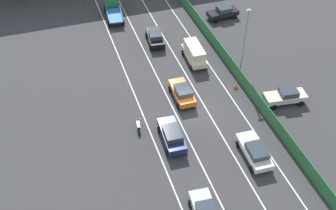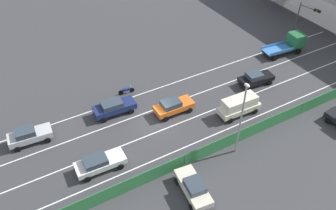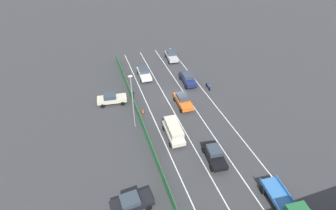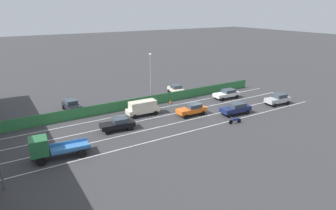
{
  "view_description": "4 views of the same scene",
  "coord_description": "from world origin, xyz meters",
  "px_view_note": "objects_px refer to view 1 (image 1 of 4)",
  "views": [
    {
      "loc": [
        -12.39,
        -30.13,
        29.75
      ],
      "look_at": [
        -2.44,
        0.2,
        1.28
      ],
      "focal_mm": 44.82,
      "sensor_mm": 36.0,
      "label": 1
    },
    {
      "loc": [
        25.45,
        -13.28,
        26.02
      ],
      "look_at": [
        0.07,
        1.23,
        1.61
      ],
      "focal_mm": 38.15,
      "sensor_mm": 36.0,
      "label": 2
    },
    {
      "loc": [
        12.2,
        31.83,
        24.39
      ],
      "look_at": [
        2.62,
        3.27,
        1.6
      ],
      "focal_mm": 28.03,
      "sensor_mm": 36.0,
      "label": 3
    },
    {
      "loc": [
        -32.74,
        26.09,
        14.99
      ],
      "look_at": [
        0.07,
        5.97,
        2.15
      ],
      "focal_mm": 31.37,
      "sensor_mm": 36.0,
      "label": 4
    }
  ],
  "objects_px": {
    "car_taxi_orange": "(182,92)",
    "motorcycle": "(138,126)",
    "traffic_cone": "(236,86)",
    "car_van_cream": "(194,53)",
    "street_lamp": "(245,36)",
    "flatbed_truck_blue": "(112,5)",
    "car_sedan_black": "(155,37)",
    "car_hatchback_white": "(255,151)",
    "parked_sedan_cream": "(286,96)",
    "car_sedan_navy": "(172,135)",
    "parked_sedan_dark": "(223,12)"
  },
  "relations": [
    {
      "from": "car_sedan_black",
      "to": "car_sedan_navy",
      "type": "relative_size",
      "value": 0.95
    },
    {
      "from": "flatbed_truck_blue",
      "to": "motorcycle",
      "type": "distance_m",
      "value": 23.53
    },
    {
      "from": "car_taxi_orange",
      "to": "parked_sedan_dark",
      "type": "relative_size",
      "value": 1.02
    },
    {
      "from": "parked_sedan_dark",
      "to": "car_hatchback_white",
      "type": "bearing_deg",
      "value": -107.18
    },
    {
      "from": "car_sedan_black",
      "to": "motorcycle",
      "type": "distance_m",
      "value": 15.65
    },
    {
      "from": "motorcycle",
      "to": "street_lamp",
      "type": "distance_m",
      "value": 15.46
    },
    {
      "from": "car_taxi_orange",
      "to": "parked_sedan_dark",
      "type": "height_order",
      "value": "car_taxi_orange"
    },
    {
      "from": "car_taxi_orange",
      "to": "car_hatchback_white",
      "type": "xyz_separation_m",
      "value": [
        3.55,
        -10.01,
        -0.05
      ]
    },
    {
      "from": "car_van_cream",
      "to": "traffic_cone",
      "type": "xyz_separation_m",
      "value": [
        2.57,
        -6.32,
        -0.91
      ]
    },
    {
      "from": "car_sedan_black",
      "to": "car_taxi_orange",
      "type": "xyz_separation_m",
      "value": [
        -0.39,
        -11.35,
        0.04
      ]
    },
    {
      "from": "motorcycle",
      "to": "car_van_cream",
      "type": "bearing_deg",
      "value": 44.3
    },
    {
      "from": "traffic_cone",
      "to": "flatbed_truck_blue",
      "type": "bearing_deg",
      "value": 114.58
    },
    {
      "from": "parked_sedan_dark",
      "to": "street_lamp",
      "type": "height_order",
      "value": "street_lamp"
    },
    {
      "from": "car_taxi_orange",
      "to": "car_sedan_navy",
      "type": "height_order",
      "value": "car_taxi_orange"
    },
    {
      "from": "car_sedan_navy",
      "to": "car_hatchback_white",
      "type": "xyz_separation_m",
      "value": [
        6.63,
        -4.31,
        -0.06
      ]
    },
    {
      "from": "car_taxi_orange",
      "to": "car_hatchback_white",
      "type": "relative_size",
      "value": 0.94
    },
    {
      "from": "car_sedan_black",
      "to": "flatbed_truck_blue",
      "type": "distance_m",
      "value": 9.63
    },
    {
      "from": "car_taxi_orange",
      "to": "motorcycle",
      "type": "xyz_separation_m",
      "value": [
        -5.72,
        -3.05,
        -0.47
      ]
    },
    {
      "from": "flatbed_truck_blue",
      "to": "parked_sedan_dark",
      "type": "relative_size",
      "value": 1.37
    },
    {
      "from": "car_sedan_navy",
      "to": "traffic_cone",
      "type": "height_order",
      "value": "car_sedan_navy"
    },
    {
      "from": "parked_sedan_cream",
      "to": "car_taxi_orange",
      "type": "bearing_deg",
      "value": 158.82
    },
    {
      "from": "car_sedan_black",
      "to": "car_van_cream",
      "type": "distance_m",
      "value": 6.19
    },
    {
      "from": "car_sedan_black",
      "to": "car_hatchback_white",
      "type": "height_order",
      "value": "car_sedan_black"
    },
    {
      "from": "car_sedan_black",
      "to": "street_lamp",
      "type": "bearing_deg",
      "value": -49.39
    },
    {
      "from": "motorcycle",
      "to": "traffic_cone",
      "type": "xyz_separation_m",
      "value": [
        11.99,
        2.87,
        -0.15
      ]
    },
    {
      "from": "street_lamp",
      "to": "motorcycle",
      "type": "bearing_deg",
      "value": -158.34
    },
    {
      "from": "car_sedan_black",
      "to": "flatbed_truck_blue",
      "type": "xyz_separation_m",
      "value": [
        -3.49,
        8.97,
        0.44
      ]
    },
    {
      "from": "flatbed_truck_blue",
      "to": "traffic_cone",
      "type": "height_order",
      "value": "flatbed_truck_blue"
    },
    {
      "from": "flatbed_truck_blue",
      "to": "traffic_cone",
      "type": "distance_m",
      "value": 22.56
    },
    {
      "from": "car_hatchback_white",
      "to": "parked_sedan_cream",
      "type": "distance_m",
      "value": 9.02
    },
    {
      "from": "car_sedan_black",
      "to": "street_lamp",
      "type": "xyz_separation_m",
      "value": [
        7.66,
        -8.94,
        4.0
      ]
    },
    {
      "from": "car_sedan_black",
      "to": "parked_sedan_cream",
      "type": "distance_m",
      "value": 18.23
    },
    {
      "from": "car_hatchback_white",
      "to": "motorcycle",
      "type": "xyz_separation_m",
      "value": [
        -9.26,
        6.96,
        -0.42
      ]
    },
    {
      "from": "car_van_cream",
      "to": "car_taxi_orange",
      "type": "bearing_deg",
      "value": -121.11
    },
    {
      "from": "parked_sedan_cream",
      "to": "parked_sedan_dark",
      "type": "xyz_separation_m",
      "value": [
        0.87,
        18.45,
        -0.0
      ]
    },
    {
      "from": "car_van_cream",
      "to": "parked_sedan_dark",
      "type": "relative_size",
      "value": 1.11
    },
    {
      "from": "car_sedan_navy",
      "to": "parked_sedan_cream",
      "type": "xyz_separation_m",
      "value": [
        13.34,
        1.73,
        -0.03
      ]
    },
    {
      "from": "parked_sedan_cream",
      "to": "car_van_cream",
      "type": "bearing_deg",
      "value": 122.91
    },
    {
      "from": "car_hatchback_white",
      "to": "street_lamp",
      "type": "relative_size",
      "value": 0.58
    },
    {
      "from": "car_hatchback_white",
      "to": "car_van_cream",
      "type": "distance_m",
      "value": 16.16
    },
    {
      "from": "car_van_cream",
      "to": "motorcycle",
      "type": "xyz_separation_m",
      "value": [
        -9.42,
        -9.19,
        -0.76
      ]
    },
    {
      "from": "street_lamp",
      "to": "car_van_cream",
      "type": "bearing_deg",
      "value": 139.38
    },
    {
      "from": "car_sedan_black",
      "to": "parked_sedan_cream",
      "type": "height_order",
      "value": "parked_sedan_cream"
    },
    {
      "from": "car_van_cream",
      "to": "traffic_cone",
      "type": "distance_m",
      "value": 6.88
    },
    {
      "from": "car_sedan_navy",
      "to": "flatbed_truck_blue",
      "type": "xyz_separation_m",
      "value": [
        -0.01,
        26.02,
        0.39
      ]
    },
    {
      "from": "flatbed_truck_blue",
      "to": "motorcycle",
      "type": "relative_size",
      "value": 3.07
    },
    {
      "from": "motorcycle",
      "to": "street_lamp",
      "type": "bearing_deg",
      "value": 21.66
    },
    {
      "from": "car_taxi_orange",
      "to": "parked_sedan_cream",
      "type": "height_order",
      "value": "car_taxi_orange"
    },
    {
      "from": "car_taxi_orange",
      "to": "car_hatchback_white",
      "type": "distance_m",
      "value": 10.62
    },
    {
      "from": "flatbed_truck_blue",
      "to": "car_taxi_orange",
      "type": "bearing_deg",
      "value": -81.32
    }
  ]
}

